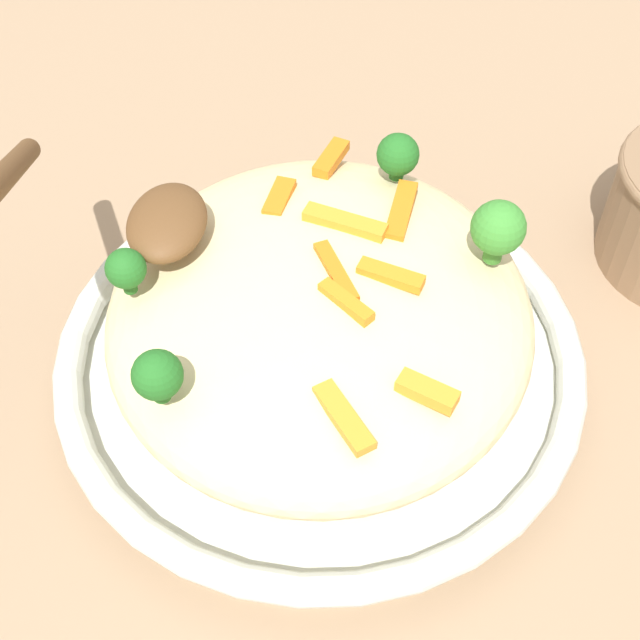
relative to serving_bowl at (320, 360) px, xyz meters
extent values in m
plane|color=#9E7F60|center=(0.00, 0.00, -0.02)|extent=(2.40, 2.40, 0.00)
cylinder|color=silver|center=(0.00, 0.00, -0.01)|extent=(0.26, 0.26, 0.02)
torus|color=silver|center=(0.00, 0.00, 0.01)|extent=(0.29, 0.29, 0.02)
torus|color=black|center=(0.00, 0.00, 0.01)|extent=(0.28, 0.28, 0.00)
ellipsoid|color=beige|center=(0.00, 0.00, 0.04)|extent=(0.23, 0.22, 0.06)
cube|color=orange|center=(-0.04, 0.01, 0.07)|extent=(0.02, 0.04, 0.01)
cube|color=orange|center=(0.00, 0.01, 0.07)|extent=(0.04, 0.02, 0.01)
cube|color=orange|center=(-0.05, 0.04, 0.07)|extent=(0.04, 0.02, 0.01)
cube|color=orange|center=(-0.04, -0.08, 0.06)|extent=(0.03, 0.02, 0.01)
cube|color=orange|center=(-0.06, -0.03, 0.07)|extent=(0.03, 0.02, 0.01)
cube|color=orange|center=(0.02, 0.01, 0.07)|extent=(0.03, 0.03, 0.01)
cube|color=orange|center=(0.06, 0.05, 0.07)|extent=(0.02, 0.03, 0.01)
cube|color=orange|center=(0.00, 0.03, 0.07)|extent=(0.02, 0.03, 0.01)
cube|color=orange|center=(-0.09, 0.00, 0.07)|extent=(0.03, 0.02, 0.01)
cube|color=orange|center=(0.08, 0.02, 0.06)|extent=(0.04, 0.03, 0.01)
cylinder|color=#205B1C|center=(0.07, -0.07, 0.07)|extent=(0.01, 0.01, 0.01)
sphere|color=#236B23|center=(0.07, -0.07, 0.08)|extent=(0.02, 0.02, 0.02)
cylinder|color=#205B1C|center=(0.01, -0.09, 0.07)|extent=(0.01, 0.01, 0.01)
sphere|color=#236B23|center=(0.01, -0.09, 0.08)|extent=(0.02, 0.02, 0.02)
cylinder|color=#377928|center=(-0.02, 0.09, 0.07)|extent=(0.01, 0.01, 0.01)
sphere|color=#3D8E33|center=(-0.02, 0.09, 0.08)|extent=(0.03, 0.03, 0.03)
cylinder|color=#205B1C|center=(-0.08, 0.04, 0.07)|extent=(0.01, 0.01, 0.01)
sphere|color=#236B23|center=(-0.08, 0.04, 0.08)|extent=(0.02, 0.02, 0.02)
ellipsoid|color=brown|center=(-0.02, -0.08, 0.08)|extent=(0.06, 0.04, 0.02)
cylinder|color=brown|center=(-0.01, -0.15, 0.12)|extent=(0.14, 0.05, 0.09)
camera|label=1|loc=(0.29, 0.02, 0.39)|focal=49.76mm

